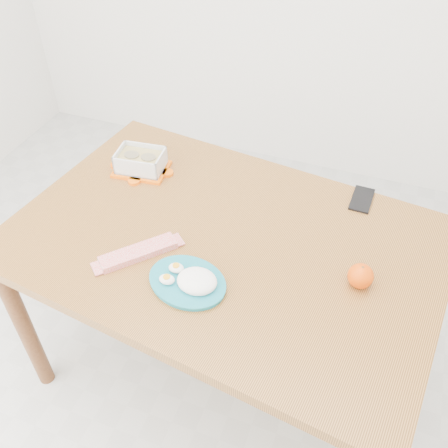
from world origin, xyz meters
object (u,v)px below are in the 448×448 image
(orange_fruit, at_px, (361,276))
(rice_plate, at_px, (190,280))
(dining_table, at_px, (224,256))
(smartphone, at_px, (362,199))
(food_container, at_px, (141,161))

(orange_fruit, xyz_separation_m, rice_plate, (-0.46, -0.17, -0.02))
(dining_table, xyz_separation_m, smartphone, (0.38, 0.34, 0.09))
(orange_fruit, height_order, rice_plate, orange_fruit)
(dining_table, distance_m, orange_fruit, 0.45)
(orange_fruit, distance_m, smartphone, 0.39)
(food_container, relative_size, orange_fruit, 2.78)
(smartphone, bearing_deg, food_container, -170.02)
(rice_plate, relative_size, smartphone, 2.06)
(dining_table, bearing_deg, smartphone, 49.33)
(dining_table, distance_m, rice_plate, 0.24)
(dining_table, bearing_deg, orange_fruit, 1.41)
(food_container, bearing_deg, rice_plate, -55.46)
(rice_plate, xyz_separation_m, smartphone, (0.41, 0.56, -0.02))
(food_container, bearing_deg, orange_fruit, -24.60)
(orange_fruit, xyz_separation_m, smartphone, (-0.05, 0.39, -0.03))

